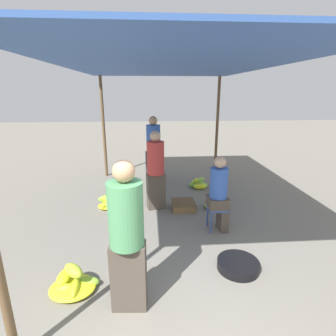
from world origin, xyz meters
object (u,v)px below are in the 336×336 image
(stool, at_px, (217,211))
(basin_black, at_px, (238,265))
(vendor_seated, at_px, (219,193))
(vendor_foreground, at_px, (127,236))
(banana_pile_left_0, at_px, (108,203))
(shopper_walking_far, at_px, (156,169))
(crate_near, at_px, (183,205))
(shopper_walking_mid, at_px, (153,148))
(banana_pile_right_0, at_px, (198,184))
(banana_pile_right_1, at_px, (217,205))
(banana_pile_left_1, at_px, (73,284))

(stool, xyz_separation_m, basin_black, (0.03, -1.09, -0.29))
(vendor_seated, xyz_separation_m, basin_black, (0.01, -1.09, -0.64))
(vendor_foreground, xyz_separation_m, basin_black, (1.44, 0.55, -0.84))
(basin_black, relative_size, banana_pile_left_0, 1.33)
(basin_black, height_order, shopper_walking_far, shopper_walking_far)
(banana_pile_left_0, bearing_deg, shopper_walking_far, -4.21)
(vendor_foreground, distance_m, stool, 2.23)
(crate_near, height_order, shopper_walking_mid, shopper_walking_mid)
(stool, relative_size, basin_black, 0.76)
(basin_black, xyz_separation_m, banana_pile_right_0, (0.04, 3.21, 0.03))
(vendor_seated, xyz_separation_m, banana_pile_right_1, (0.21, 0.87, -0.64))
(vendor_foreground, distance_m, vendor_seated, 2.19)
(banana_pile_left_1, bearing_deg, vendor_foreground, -22.30)
(vendor_foreground, height_order, banana_pile_left_1, vendor_foreground)
(banana_pile_right_0, distance_m, banana_pile_right_1, 1.26)
(vendor_seated, height_order, banana_pile_left_0, vendor_seated)
(shopper_walking_far, bearing_deg, stool, -42.84)
(stool, xyz_separation_m, banana_pile_left_0, (-2.05, 1.04, -0.24))
(banana_pile_right_1, bearing_deg, banana_pile_left_1, -136.76)
(banana_pile_right_0, bearing_deg, stool, -91.97)
(banana_pile_right_0, xyz_separation_m, shopper_walking_far, (-1.11, -1.15, 0.76))
(basin_black, xyz_separation_m, shopper_walking_mid, (-1.08, 3.88, 0.85))
(vendor_seated, distance_m, shopper_walking_far, 1.44)
(banana_pile_left_0, distance_m, shopper_walking_mid, 2.17)
(banana_pile_left_0, height_order, crate_near, banana_pile_left_0)
(vendor_foreground, bearing_deg, shopper_walking_far, 81.83)
(stool, height_order, crate_near, stool)
(stool, height_order, banana_pile_right_1, stool)
(basin_black, distance_m, shopper_walking_far, 2.45)
(vendor_seated, bearing_deg, shopper_walking_far, 137.68)
(basin_black, xyz_separation_m, crate_near, (-0.51, 1.95, 0.02))
(basin_black, relative_size, crate_near, 1.22)
(banana_pile_left_0, relative_size, banana_pile_right_1, 0.88)
(banana_pile_left_1, bearing_deg, banana_pile_left_0, 88.27)
(banana_pile_left_0, height_order, shopper_walking_far, shopper_walking_far)
(stool, distance_m, vendor_seated, 0.35)
(banana_pile_left_0, xyz_separation_m, shopper_walking_mid, (1.00, 1.75, 0.80))
(basin_black, bearing_deg, banana_pile_left_0, 134.35)
(vendor_seated, bearing_deg, stool, 177.48)
(banana_pile_right_0, relative_size, shopper_walking_far, 0.32)
(stool, bearing_deg, banana_pile_right_0, 88.03)
(banana_pile_left_0, distance_m, crate_near, 1.58)
(banana_pile_right_0, bearing_deg, banana_pile_right_1, -82.75)
(shopper_walking_mid, bearing_deg, crate_near, -73.58)
(shopper_walking_mid, bearing_deg, banana_pile_left_0, -119.91)
(banana_pile_right_0, relative_size, banana_pile_right_1, 1.07)
(vendor_seated, xyz_separation_m, shopper_walking_mid, (-1.07, 2.79, 0.21))
(vendor_seated, bearing_deg, banana_pile_left_1, -147.95)
(shopper_walking_mid, bearing_deg, banana_pile_right_1, -56.21)
(shopper_walking_far, bearing_deg, banana_pile_right_0, 45.98)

